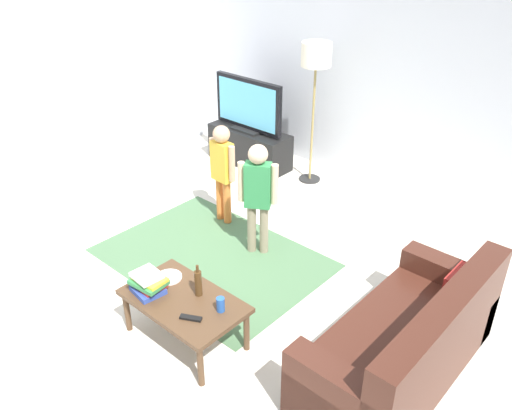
% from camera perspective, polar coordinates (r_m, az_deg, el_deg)
% --- Properties ---
extents(ground, '(7.80, 7.80, 0.00)m').
position_cam_1_polar(ground, '(5.11, -4.56, -8.83)').
color(ground, beige).
extents(wall_back, '(6.00, 0.12, 2.70)m').
position_cam_1_polar(wall_back, '(6.69, 14.26, 12.80)').
color(wall_back, silver).
rests_on(wall_back, ground).
extents(wall_left, '(0.12, 6.00, 2.70)m').
position_cam_1_polar(wall_left, '(6.81, -23.23, 11.64)').
color(wall_left, silver).
rests_on(wall_left, ground).
extents(area_rug, '(2.20, 1.60, 0.01)m').
position_cam_1_polar(area_rug, '(5.51, -4.68, -5.61)').
color(area_rug, '#4C724C').
rests_on(area_rug, ground).
extents(tv_stand, '(1.20, 0.44, 0.50)m').
position_cam_1_polar(tv_stand, '(7.41, -0.70, 6.21)').
color(tv_stand, black).
rests_on(tv_stand, ground).
extents(tv, '(1.10, 0.28, 0.71)m').
position_cam_1_polar(tv, '(7.18, -0.84, 10.60)').
color(tv, black).
rests_on(tv, tv_stand).
extents(couch, '(0.80, 1.80, 0.86)m').
position_cam_1_polar(couch, '(4.25, 16.06, -14.47)').
color(couch, '#472319').
rests_on(couch, ground).
extents(floor_lamp, '(0.36, 0.36, 1.78)m').
position_cam_1_polar(floor_lamp, '(6.55, 6.43, 14.92)').
color(floor_lamp, '#262626').
rests_on(floor_lamp, ground).
extents(child_near_tv, '(0.38, 0.19, 1.15)m').
position_cam_1_polar(child_near_tv, '(5.82, -3.62, 4.24)').
color(child_near_tv, orange).
rests_on(child_near_tv, ground).
extents(child_center, '(0.35, 0.26, 1.20)m').
position_cam_1_polar(child_center, '(5.23, 0.20, 1.63)').
color(child_center, gray).
rests_on(child_center, ground).
extents(coffee_table, '(1.00, 0.60, 0.42)m').
position_cam_1_polar(coffee_table, '(4.38, -7.71, -10.42)').
color(coffee_table, '#513823').
rests_on(coffee_table, ground).
extents(book_stack, '(0.30, 0.26, 0.17)m').
position_cam_1_polar(book_stack, '(4.42, -11.43, -8.17)').
color(book_stack, '#334CA5').
rests_on(book_stack, coffee_table).
extents(bottle, '(0.06, 0.06, 0.29)m').
position_cam_1_polar(bottle, '(4.30, -6.20, -8.27)').
color(bottle, '#4C3319').
rests_on(bottle, coffee_table).
extents(tv_remote, '(0.17, 0.12, 0.02)m').
position_cam_1_polar(tv_remote, '(4.15, -6.99, -11.91)').
color(tv_remote, black).
rests_on(tv_remote, coffee_table).
extents(soda_can, '(0.07, 0.07, 0.12)m').
position_cam_1_polar(soda_can, '(4.17, -3.81, -10.58)').
color(soda_can, '#2659B2').
rests_on(soda_can, coffee_table).
extents(plate, '(0.22, 0.22, 0.02)m').
position_cam_1_polar(plate, '(4.58, -9.30, -7.63)').
color(plate, white).
rests_on(plate, coffee_table).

